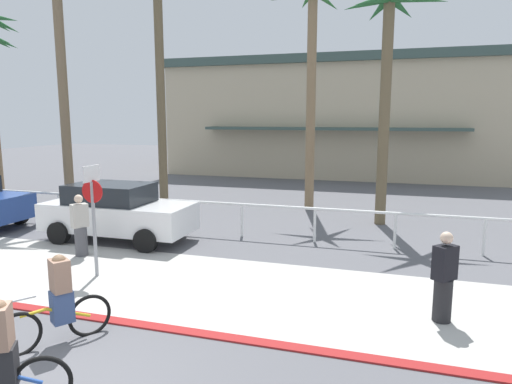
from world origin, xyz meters
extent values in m
plane|color=#5B5B60|center=(0.00, 10.00, 0.00)|extent=(80.00, 80.00, 0.00)
cube|color=beige|center=(0.00, 4.20, 0.01)|extent=(44.00, 4.00, 0.02)
cube|color=maroon|center=(0.00, 2.20, 0.01)|extent=(44.00, 0.24, 0.03)
cube|color=#BCAD8E|center=(0.78, 27.42, 3.35)|extent=(20.93, 10.85, 6.70)
cube|color=#384C47|center=(0.78, 27.42, 6.95)|extent=(21.53, 11.45, 0.50)
cube|color=#384C47|center=(0.78, 21.50, 3.00)|extent=(14.65, 1.20, 0.16)
cylinder|color=white|center=(0.00, 8.50, 1.00)|extent=(22.45, 0.08, 0.08)
cylinder|color=white|center=(-8.98, 8.50, 0.50)|extent=(0.08, 0.08, 1.00)
cylinder|color=white|center=(-6.74, 8.50, 0.50)|extent=(0.08, 0.08, 1.00)
cylinder|color=white|center=(-4.49, 8.50, 0.50)|extent=(0.08, 0.08, 1.00)
cylinder|color=white|center=(-2.25, 8.50, 0.50)|extent=(0.08, 0.08, 1.00)
cylinder|color=white|center=(0.00, 8.50, 0.50)|extent=(0.08, 0.08, 1.00)
cylinder|color=white|center=(2.25, 8.50, 0.50)|extent=(0.08, 0.08, 1.00)
cylinder|color=white|center=(4.49, 8.50, 0.50)|extent=(0.08, 0.08, 1.00)
cylinder|color=white|center=(6.74, 8.50, 0.50)|extent=(0.08, 0.08, 1.00)
cylinder|color=gray|center=(-2.02, 4.11, 1.10)|extent=(0.08, 0.08, 2.20)
cube|color=white|center=(-2.02, 4.11, 2.38)|extent=(0.04, 0.56, 0.36)
cylinder|color=red|center=(-2.02, 4.11, 1.98)|extent=(0.52, 0.03, 0.52)
cone|color=#235B2D|center=(-13.70, 13.57, 7.17)|extent=(1.12, 1.29, 0.81)
cone|color=#235B2D|center=(-10.38, 10.26, 7.39)|extent=(1.73, 0.32, 0.62)
cone|color=#235B2D|center=(-10.83, 10.74, 7.28)|extent=(1.10, 1.26, 0.82)
cylinder|color=#756047|center=(-7.80, 10.38, 4.78)|extent=(0.36, 0.36, 9.56)
cylinder|color=brown|center=(-4.98, 12.79, 4.77)|extent=(0.36, 0.36, 9.55)
cylinder|color=#846B4C|center=(1.15, 13.48, 4.16)|extent=(0.36, 0.36, 8.32)
cone|color=#2D6B33|center=(1.53, 14.14, 8.08)|extent=(1.09, 1.57, 0.79)
cylinder|color=brown|center=(3.98, 11.50, 3.70)|extent=(0.36, 0.36, 7.39)
cone|color=#235B2D|center=(4.34, 12.12, 7.18)|extent=(1.04, 1.48, 0.73)
cone|color=#235B2D|center=(3.63, 12.11, 7.16)|extent=(1.03, 1.46, 0.76)
cone|color=#235B2D|center=(3.26, 11.50, 7.24)|extent=(1.52, 0.32, 0.61)
cone|color=#235B2D|center=(3.52, 10.69, 7.13)|extent=(1.26, 1.86, 0.84)
cylinder|color=black|center=(-7.82, 7.81, 0.33)|extent=(0.66, 0.22, 0.66)
cube|color=white|center=(-3.33, 7.00, 0.73)|extent=(4.40, 1.80, 0.80)
cube|color=#1E2328|center=(-3.58, 7.00, 1.41)|extent=(2.29, 1.58, 0.56)
cylinder|color=black|center=(-1.92, 7.90, 0.33)|extent=(0.66, 0.22, 0.66)
cylinder|color=black|center=(-1.92, 6.10, 0.33)|extent=(0.66, 0.22, 0.66)
cylinder|color=black|center=(-4.74, 7.90, 0.33)|extent=(0.66, 0.22, 0.66)
cylinder|color=black|center=(-4.74, 6.10, 0.33)|extent=(0.66, 0.22, 0.66)
torus|color=black|center=(-0.96, 0.75, 0.33)|extent=(0.45, 0.63, 0.72)
torus|color=black|center=(-0.35, 1.66, 0.33)|extent=(0.45, 0.63, 0.72)
cylinder|color=gold|center=(-0.54, 1.38, 0.48)|extent=(0.42, 0.60, 0.35)
cylinder|color=gold|center=(-0.83, 0.95, 0.62)|extent=(0.25, 0.35, 0.07)
cylinder|color=gold|center=(-0.59, 1.30, 0.55)|extent=(0.05, 0.05, 0.44)
cylinder|color=silver|center=(-0.93, 0.79, 0.88)|extent=(0.31, 0.44, 0.04)
cube|color=#384C7A|center=(-0.59, 1.30, 0.61)|extent=(0.41, 0.42, 0.52)
cube|color=#93705B|center=(-0.59, 1.30, 1.13)|extent=(0.43, 0.40, 0.52)
sphere|color=brown|center=(-0.59, 1.30, 1.36)|extent=(0.22, 0.22, 0.22)
torus|color=black|center=(0.34, -0.18, 0.33)|extent=(0.64, 0.44, 0.72)
cylinder|color=#2851A8|center=(0.06, -0.36, 0.48)|extent=(0.61, 0.41, 0.35)
cylinder|color=#2851A8|center=(-0.02, -0.41, 0.55)|extent=(0.05, 0.05, 0.44)
cube|color=#232326|center=(-0.02, -0.41, 0.61)|extent=(0.42, 0.41, 0.52)
cylinder|color=#4C4C51|center=(-3.37, 5.33, 0.39)|extent=(0.44, 0.44, 0.79)
cube|color=#B7B2A8|center=(-3.37, 5.33, 1.09)|extent=(0.43, 0.48, 0.61)
sphere|color=beige|center=(-3.37, 5.33, 1.54)|extent=(0.22, 0.22, 0.22)
cylinder|color=#232326|center=(5.33, 3.91, 0.40)|extent=(0.45, 0.45, 0.79)
cube|color=black|center=(5.33, 3.91, 1.10)|extent=(0.46, 0.47, 0.61)
sphere|color=beige|center=(5.33, 3.91, 1.54)|extent=(0.22, 0.22, 0.22)
camera|label=1|loc=(4.43, -4.41, 3.60)|focal=32.07mm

